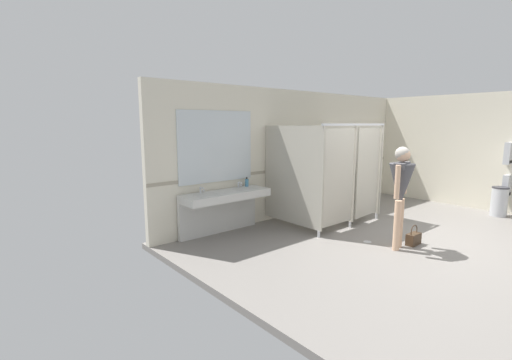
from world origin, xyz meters
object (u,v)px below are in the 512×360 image
object	(u,v)px
paper_towel_dispenser_lower	(507,185)
soap_dispenser	(247,183)
person_standing	(401,185)
trash_bin	(499,201)
handbag	(413,238)
paper_towel_dispenser_upper	(509,153)

from	to	relation	value
paper_towel_dispenser_lower	soap_dispenser	bearing A→B (deg)	149.89
person_standing	trash_bin	bearing A→B (deg)	-6.25
trash_bin	handbag	xyz separation A→B (m)	(-3.33, 0.32, -0.22)
paper_towel_dispenser_upper	soap_dispenser	size ratio (longest dim) A/B	2.65
paper_towel_dispenser_lower	soap_dispenser	size ratio (longest dim) A/B	2.65
paper_towel_dispenser_lower	soap_dispenser	distance (m)	6.00
trash_bin	person_standing	distance (m)	3.81
person_standing	soap_dispenser	world-z (taller)	person_standing
person_standing	handbag	bearing A→B (deg)	-13.18
paper_towel_dispenser_lower	soap_dispenser	xyz separation A→B (m)	(-5.18, 3.01, 0.25)
paper_towel_dispenser_upper	handbag	size ratio (longest dim) A/B	1.40
trash_bin	soap_dispenser	xyz separation A→B (m)	(-4.85, 2.97, 0.57)
paper_towel_dispenser_upper	trash_bin	world-z (taller)	paper_towel_dispenser_upper
handbag	person_standing	bearing A→B (deg)	166.82
paper_towel_dispenser_upper	person_standing	distance (m)	4.08
paper_towel_dispenser_upper	soap_dispenser	xyz separation A→B (m)	(-5.18, 2.97, -0.49)
paper_towel_dispenser_lower	trash_bin	bearing A→B (deg)	174.05
paper_towel_dispenser_lower	trash_bin	xyz separation A→B (m)	(-0.33, 0.03, -0.33)
paper_towel_dispenser_upper	person_standing	world-z (taller)	person_standing
soap_dispenser	paper_towel_dispenser_upper	bearing A→B (deg)	-29.83
trash_bin	person_standing	world-z (taller)	person_standing
person_standing	handbag	distance (m)	1.04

